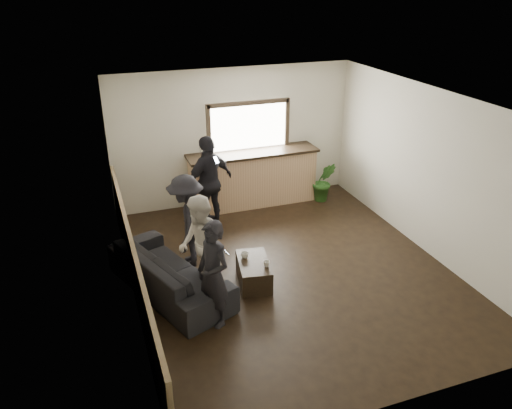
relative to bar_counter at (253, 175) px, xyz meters
name	(u,v)px	position (x,y,z in m)	size (l,w,h in m)	color
ground	(289,270)	(-0.30, -2.70, -0.64)	(5.00, 6.00, 0.01)	black
room_shell	(246,194)	(-1.04, -2.70, 0.83)	(5.01, 6.01, 2.80)	silver
bar_counter	(253,175)	(0.00, 0.00, 0.00)	(2.70, 0.68, 2.13)	tan
sofa	(169,272)	(-2.26, -2.63, -0.31)	(2.30, 0.90, 0.67)	black
coffee_table	(254,272)	(-0.97, -2.83, -0.45)	(0.47, 0.84, 0.37)	black
cup_a	(245,255)	(-1.07, -2.67, -0.22)	(0.12, 0.12, 0.10)	silver
cup_b	(267,264)	(-0.83, -3.03, -0.22)	(0.10, 0.10, 0.09)	silver
potted_plant	(324,181)	(1.47, -0.37, -0.21)	(0.48, 0.38, 0.87)	#2D6623
person_a	(213,274)	(-1.81, -3.58, 0.14)	(0.57, 0.67, 1.55)	black
person_b	(200,246)	(-1.80, -2.80, 0.14)	(0.63, 0.79, 1.57)	silver
person_c	(187,221)	(-1.81, -1.93, 0.15)	(0.83, 1.14, 1.58)	black
person_d	(209,182)	(-1.10, -0.70, 0.26)	(1.14, 0.84, 1.80)	black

